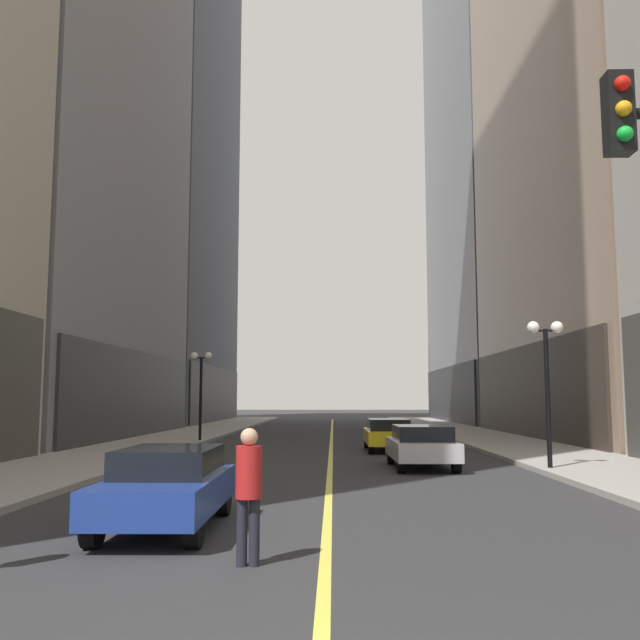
{
  "coord_description": "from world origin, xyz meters",
  "views": [
    {
      "loc": [
        0.11,
        -3.34,
        2.14
      ],
      "look_at": [
        -0.62,
        34.31,
        6.4
      ],
      "focal_mm": 39.13,
      "sensor_mm": 36.0,
      "label": 1
    }
  ],
  "objects_px": {
    "car_blue": "(168,485)",
    "car_silver": "(421,445)",
    "car_yellow": "(388,433)",
    "pedestrian_in_red_jacket": "(249,485)",
    "street_lamp_right_mid": "(546,361)",
    "street_lamp_left_far": "(201,376)"
  },
  "relations": [
    {
      "from": "car_silver",
      "to": "pedestrian_in_red_jacket",
      "type": "distance_m",
      "value": 13.23
    },
    {
      "from": "car_blue",
      "to": "street_lamp_left_far",
      "type": "distance_m",
      "value": 22.94
    },
    {
      "from": "street_lamp_left_far",
      "to": "car_silver",
      "type": "bearing_deg",
      "value": -53.17
    },
    {
      "from": "pedestrian_in_red_jacket",
      "to": "street_lamp_right_mid",
      "type": "distance_m",
      "value": 13.82
    },
    {
      "from": "street_lamp_right_mid",
      "to": "car_yellow",
      "type": "bearing_deg",
      "value": 115.78
    },
    {
      "from": "car_yellow",
      "to": "pedestrian_in_red_jacket",
      "type": "distance_m",
      "value": 20.15
    },
    {
      "from": "street_lamp_right_mid",
      "to": "car_silver",
      "type": "bearing_deg",
      "value": 161.51
    },
    {
      "from": "street_lamp_right_mid",
      "to": "street_lamp_left_far",
      "type": "bearing_deg",
      "value": 133.45
    },
    {
      "from": "car_silver",
      "to": "car_yellow",
      "type": "distance_m",
      "value": 7.23
    },
    {
      "from": "car_silver",
      "to": "street_lamp_left_far",
      "type": "relative_size",
      "value": 0.93
    },
    {
      "from": "car_blue",
      "to": "car_silver",
      "type": "distance_m",
      "value": 11.54
    },
    {
      "from": "car_silver",
      "to": "car_yellow",
      "type": "relative_size",
      "value": 0.88
    },
    {
      "from": "street_lamp_left_far",
      "to": "street_lamp_right_mid",
      "type": "bearing_deg",
      "value": -46.55
    },
    {
      "from": "street_lamp_right_mid",
      "to": "pedestrian_in_red_jacket",
      "type": "bearing_deg",
      "value": -122.82
    },
    {
      "from": "car_blue",
      "to": "street_lamp_right_mid",
      "type": "relative_size",
      "value": 0.92
    },
    {
      "from": "car_blue",
      "to": "car_silver",
      "type": "xyz_separation_m",
      "value": [
        5.47,
        10.17,
        0.0
      ]
    },
    {
      "from": "street_lamp_left_far",
      "to": "pedestrian_in_red_jacket",
      "type": "bearing_deg",
      "value": -77.79
    },
    {
      "from": "car_blue",
      "to": "car_yellow",
      "type": "relative_size",
      "value": 0.87
    },
    {
      "from": "street_lamp_left_far",
      "to": "street_lamp_right_mid",
      "type": "height_order",
      "value": "same"
    },
    {
      "from": "car_blue",
      "to": "street_lamp_right_mid",
      "type": "xyz_separation_m",
      "value": [
        9.04,
        8.97,
        2.54
      ]
    },
    {
      "from": "pedestrian_in_red_jacket",
      "to": "street_lamp_left_far",
      "type": "distance_m",
      "value": 25.65
    },
    {
      "from": "car_silver",
      "to": "street_lamp_left_far",
      "type": "height_order",
      "value": "street_lamp_left_far"
    }
  ]
}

